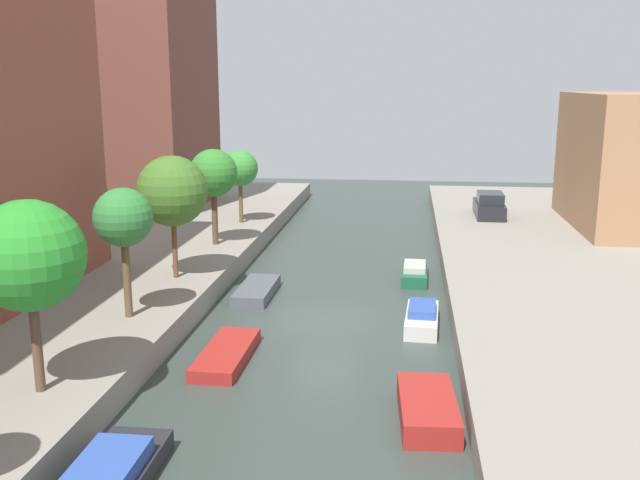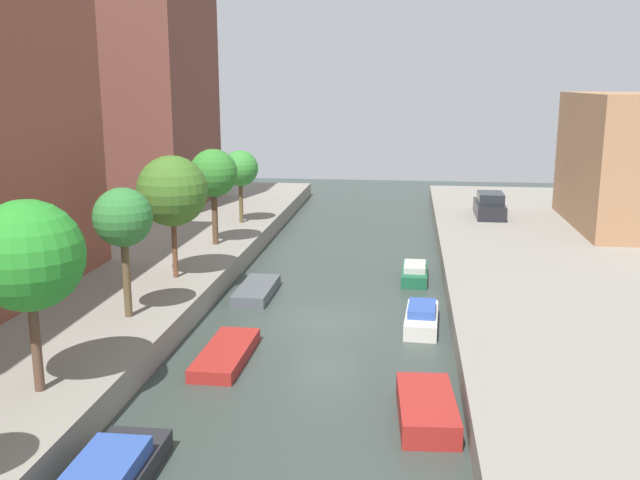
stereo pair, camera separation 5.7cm
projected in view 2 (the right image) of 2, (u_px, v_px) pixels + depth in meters
ground_plane at (324, 321)px, 28.60m from camera, size 84.00×84.00×0.00m
apartment_tower_far at (125, 69)px, 47.83m from camera, size 10.00×10.97×18.54m
street_tree_1 at (28, 256)px, 18.97m from camera, size 3.04×3.04×5.41m
street_tree_2 at (123, 219)px, 25.24m from camera, size 2.13×2.13×4.78m
street_tree_3 at (172, 191)px, 30.42m from camera, size 3.06×3.06×5.37m
street_tree_4 at (213, 174)px, 36.79m from camera, size 2.50×2.50×5.04m
street_tree_5 at (240, 169)px, 42.62m from camera, size 2.17×2.17×4.41m
parked_car at (490, 206)px, 45.18m from camera, size 1.83×4.26×1.57m
moored_boat_left_1 at (111, 475)px, 16.70m from camera, size 1.72×4.07×0.92m
moored_boat_left_2 at (226, 354)px, 24.50m from camera, size 1.54×4.27×0.45m
moored_boat_left_3 at (256, 290)px, 31.87m from camera, size 1.50×3.93×0.49m
moored_boat_right_1 at (427, 409)px, 20.12m from camera, size 1.80×3.63×0.70m
moored_boat_right_2 at (422, 318)px, 27.75m from camera, size 1.40×3.51×0.92m
moored_boat_right_3 at (415, 273)px, 34.39m from camera, size 1.29×3.51×0.84m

